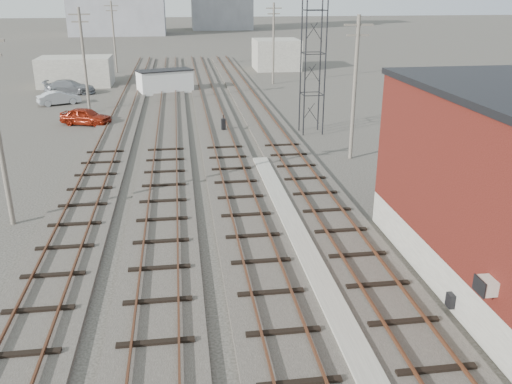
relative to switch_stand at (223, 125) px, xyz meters
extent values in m
plane|color=#282621|center=(1.16, 23.93, -0.60)|extent=(320.00, 320.00, 0.00)
cube|color=#332D28|center=(3.66, 2.93, -0.50)|extent=(3.20, 90.00, 0.20)
cube|color=#4C2816|center=(2.94, 2.93, -0.27)|extent=(0.07, 90.00, 0.12)
cube|color=#4C2816|center=(4.37, 2.93, -0.27)|extent=(0.07, 90.00, 0.12)
cube|color=#332D28|center=(-0.34, 2.93, -0.50)|extent=(3.20, 90.00, 0.20)
cube|color=#4C2816|center=(-1.06, 2.93, -0.27)|extent=(0.07, 90.00, 0.12)
cube|color=#4C2816|center=(0.37, 2.93, -0.27)|extent=(0.07, 90.00, 0.12)
cube|color=#332D28|center=(-4.34, 2.93, -0.50)|extent=(3.20, 90.00, 0.20)
cube|color=#4C2816|center=(-5.06, 2.93, -0.27)|extent=(0.07, 90.00, 0.12)
cube|color=#4C2816|center=(-3.63, 2.93, -0.27)|extent=(0.07, 90.00, 0.12)
cube|color=#332D28|center=(-8.34, 2.93, -0.50)|extent=(3.20, 90.00, 0.20)
cube|color=#4C2816|center=(-9.06, 2.93, -0.27)|extent=(0.07, 90.00, 0.12)
cube|color=#4C2816|center=(-7.63, 2.93, -0.27)|extent=(0.07, 90.00, 0.12)
cube|color=gray|center=(1.66, -22.07, -0.47)|extent=(0.90, 28.00, 0.26)
cube|color=gray|center=(8.66, -24.07, 0.15)|extent=(6.00, 12.00, 1.50)
cube|color=beige|center=(5.44, -28.07, 1.65)|extent=(0.45, 0.62, 0.45)
cube|color=black|center=(5.56, -26.07, -0.10)|extent=(0.20, 0.35, 0.50)
cylinder|color=black|center=(5.91, -1.82, 6.90)|extent=(0.10, 0.10, 15.00)
cylinder|color=black|center=(7.41, -1.82, 6.90)|extent=(0.10, 0.10, 15.00)
cylinder|color=black|center=(5.91, -0.32, 6.90)|extent=(0.10, 0.10, 15.00)
cylinder|color=black|center=(7.41, -0.32, 6.90)|extent=(0.10, 0.10, 15.00)
cylinder|color=#595147|center=(-11.34, 8.93, 3.90)|extent=(0.24, 0.24, 9.00)
cube|color=#595147|center=(-11.34, 8.93, 7.80)|extent=(1.80, 0.12, 0.12)
cube|color=#595147|center=(-11.34, 8.93, 7.20)|extent=(1.40, 0.12, 0.12)
cylinder|color=#595147|center=(-11.34, 33.93, 3.90)|extent=(0.24, 0.24, 9.00)
cube|color=#595147|center=(-11.34, 33.93, 7.80)|extent=(1.80, 0.12, 0.12)
cube|color=#595147|center=(-11.34, 33.93, 7.20)|extent=(1.40, 0.12, 0.12)
cylinder|color=#595147|center=(7.66, -8.07, 3.90)|extent=(0.24, 0.24, 9.00)
cube|color=#595147|center=(7.66, -8.07, 7.80)|extent=(1.80, 0.12, 0.12)
cube|color=#595147|center=(7.66, -8.07, 7.20)|extent=(1.40, 0.12, 0.12)
cylinder|color=#595147|center=(7.66, 21.93, 3.90)|extent=(0.24, 0.24, 9.00)
cube|color=#595147|center=(7.66, 21.93, 7.80)|extent=(1.80, 0.12, 0.12)
cube|color=#595147|center=(7.66, 21.93, 7.20)|extent=(1.40, 0.12, 0.12)
cube|color=gray|center=(-14.84, 23.93, 1.00)|extent=(8.00, 5.00, 3.20)
cube|color=gray|center=(10.16, 33.93, 1.40)|extent=(6.00, 6.00, 4.00)
cube|color=black|center=(0.00, 0.00, -0.01)|extent=(0.35, 0.35, 0.97)
cylinder|color=black|center=(0.00, 0.00, 0.62)|extent=(0.08, 0.08, 0.29)
cube|color=silver|center=(-4.71, 17.85, 0.57)|extent=(6.05, 4.04, 2.33)
cube|color=black|center=(-4.71, 17.85, 1.78)|extent=(6.28, 4.27, 0.11)
imported|color=maroon|center=(-10.90, 3.99, 0.11)|extent=(4.43, 3.02, 1.40)
imported|color=#A3A7AB|center=(-14.71, 12.86, 0.05)|extent=(4.14, 2.86, 1.29)
imported|color=gray|center=(-14.67, 18.42, 0.15)|extent=(5.13, 2.09, 1.49)
camera|label=1|loc=(-3.23, -40.92, 9.85)|focal=38.00mm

